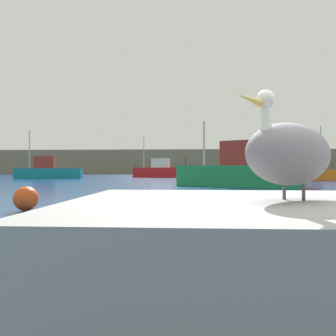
# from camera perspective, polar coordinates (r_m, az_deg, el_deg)

# --- Properties ---
(ground_plane) EXTENTS (260.00, 260.00, 0.00)m
(ground_plane) POSITION_cam_1_polar(r_m,az_deg,el_deg) (3.63, 21.47, -18.12)
(ground_plane) COLOR navy
(hillside_backdrop) EXTENTS (140.00, 10.82, 5.48)m
(hillside_backdrop) POSITION_cam_1_polar(r_m,az_deg,el_deg) (79.63, 4.22, 1.00)
(hillside_backdrop) COLOR #7F755B
(hillside_backdrop) RESTS_ON ground
(pier_dock) EXTENTS (3.89, 2.85, 0.84)m
(pier_dock) POSITION_cam_1_polar(r_m,az_deg,el_deg) (3.21, 20.10, -12.74)
(pier_dock) COLOR #959595
(pier_dock) RESTS_ON ground
(pelican) EXTENTS (1.17, 1.19, 0.91)m
(pelican) POSITION_cam_1_polar(r_m,az_deg,el_deg) (3.12, 20.01, 2.35)
(pelican) COLOR slate
(pelican) RESTS_ON pier_dock
(fishing_boat_orange) EXTENTS (6.38, 2.54, 5.44)m
(fishing_boat_orange) POSITION_cam_1_polar(r_m,az_deg,el_deg) (36.86, 22.02, -0.42)
(fishing_boat_orange) COLOR orange
(fishing_boat_orange) RESTS_ON ground
(fishing_boat_teal) EXTENTS (7.83, 3.78, 5.67)m
(fishing_boat_teal) POSITION_cam_1_polar(r_m,az_deg,el_deg) (42.35, -19.67, -0.43)
(fishing_boat_teal) COLOR teal
(fishing_boat_teal) RESTS_ON ground
(fishing_boat_red) EXTENTS (6.66, 3.02, 5.59)m
(fishing_boat_red) POSITION_cam_1_polar(r_m,az_deg,el_deg) (45.10, -1.70, -0.43)
(fishing_boat_red) COLOR red
(fishing_boat_red) RESTS_ON ground
(fishing_boat_green) EXTENTS (7.96, 5.51, 4.35)m
(fishing_boat_green) POSITION_cam_1_polar(r_m,az_deg,el_deg) (22.09, 11.76, -0.57)
(fishing_boat_green) COLOR #1E8C4C
(fishing_boat_green) RESTS_ON ground
(mooring_buoy) EXTENTS (0.65, 0.65, 0.65)m
(mooring_buoy) POSITION_cam_1_polar(r_m,az_deg,el_deg) (9.79, -23.00, -4.81)
(mooring_buoy) COLOR #E54C19
(mooring_buoy) RESTS_ON ground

